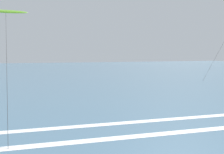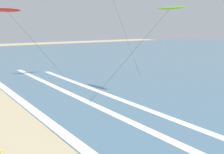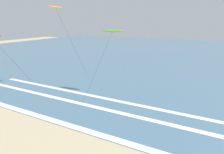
% 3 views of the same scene
% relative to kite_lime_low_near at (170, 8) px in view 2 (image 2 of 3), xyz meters
% --- Properties ---
extents(wave_foam_shoreline, '(48.96, 0.67, 0.01)m').
position_rel_kite_lime_low_near_xyz_m(wave_foam_shoreline, '(8.25, -13.28, -7.35)').
color(wave_foam_shoreline, white).
rests_on(wave_foam_shoreline, ocean_surface).
extents(wave_foam_mid_break, '(51.67, 0.61, 0.01)m').
position_rel_kite_lime_low_near_xyz_m(wave_foam_mid_break, '(7.78, -9.12, -7.35)').
color(wave_foam_mid_break, white).
rests_on(wave_foam_mid_break, ocean_surface).
extents(wave_foam_outer_break, '(42.82, 0.60, 0.01)m').
position_rel_kite_lime_low_near_xyz_m(wave_foam_outer_break, '(6.76, -6.61, -7.35)').
color(wave_foam_outer_break, white).
rests_on(wave_foam_outer_break, ocean_surface).
extents(kite_lime_low_near, '(3.27, 9.80, 7.62)m').
position_rel_kite_lime_low_near_xyz_m(kite_lime_low_near, '(0.00, 0.00, 0.00)').
color(kite_lime_low_near, '#70C628').
rests_on(kite_lime_low_near, ground).
extents(kite_red_mid_center, '(4.12, 8.37, 7.36)m').
position_rel_kite_lime_low_near_xyz_m(kite_red_mid_center, '(-7.25, -12.82, -0.26)').
color(kite_red_mid_center, red).
rests_on(kite_red_mid_center, ground).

